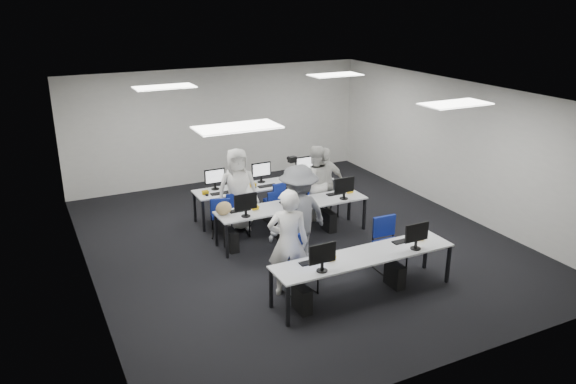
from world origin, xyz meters
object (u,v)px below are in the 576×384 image
chair_0 (299,276)px  chair_4 (325,206)px  desk_front (364,258)px  chair_7 (314,203)px  chair_2 (238,222)px  student_0 (288,243)px  desk_mid (293,207)px  student_1 (314,183)px  photographer (298,216)px  chair_1 (389,254)px  student_2 (238,189)px  chair_3 (280,219)px  chair_5 (221,223)px  student_3 (324,183)px  chair_6 (278,209)px

chair_0 → chair_4: 3.44m
desk_front → chair_7: (0.98, 3.49, -0.38)m
chair_2 → student_0: bearing=-85.6°
desk_mid → chair_4: size_ratio=3.80×
desk_front → chair_2: bearing=106.2°
chair_2 → student_1: (1.83, 0.06, 0.58)m
chair_2 → photographer: size_ratio=0.44×
chair_0 → student_1: (1.81, 2.76, 0.54)m
chair_1 → student_2: size_ratio=0.55×
chair_3 → student_1: (0.96, 0.25, 0.59)m
student_1 → chair_3: bearing=23.7°
chair_5 → chair_7: bearing=23.0°
chair_1 → chair_4: chair_1 is taller
student_3 → chair_3: bearing=-155.2°
chair_6 → student_3: (1.03, -0.20, 0.51)m
desk_front → desk_mid: bearing=90.0°
chair_4 → chair_6: size_ratio=0.87×
student_1 → photographer: 2.28m
photographer → student_1: bearing=-138.6°
chair_1 → chair_7: (0.06, 2.93, -0.01)m
chair_6 → student_2: student_2 is taller
chair_3 → chair_4: chair_4 is taller
desk_front → chair_1: size_ratio=3.28×
chair_2 → student_3: (2.05, 0.02, 0.55)m
chair_3 → student_0: 2.75m
desk_front → student_3: 3.46m
chair_3 → chair_4: (1.24, 0.22, 0.01)m
chair_3 → student_3: size_ratio=0.50×
chair_3 → chair_6: bearing=65.3°
chair_0 → chair_6: size_ratio=0.99×
chair_5 → chair_3: bearing=5.5°
desk_mid → student_1: student_1 is taller
desk_front → chair_7: 3.64m
chair_2 → chair_5: chair_5 is taller
chair_4 → photographer: bearing=-149.3°
chair_0 → chair_6: chair_6 is taller
chair_1 → student_3: 2.78m
chair_2 → chair_5: bearing=166.3°
chair_4 → desk_mid: bearing=-167.1°
desk_mid → chair_1: 2.27m
photographer → chair_7: bearing=-137.9°
chair_7 → photographer: (-1.44, -2.01, 0.66)m
chair_1 → chair_4: (0.24, 2.73, -0.04)m
chair_1 → student_1: bearing=93.0°
desk_front → chair_0: (-0.92, 0.55, -0.38)m
desk_mid → student_3: 1.30m
chair_2 → chair_3: (0.87, -0.19, -0.01)m
chair_0 → student_2: bearing=76.7°
chair_0 → chair_4: (2.08, 2.73, -0.04)m
desk_front → chair_6: bearing=88.7°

